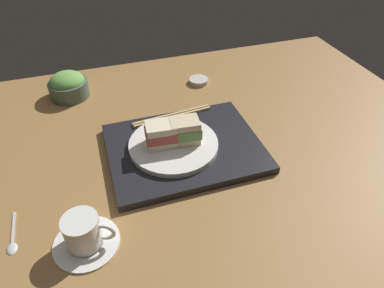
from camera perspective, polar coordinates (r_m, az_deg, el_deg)
ground_plane at (r=88.73cm, az=0.48°, el=-0.71°), size 140.00×100.00×3.00cm
serving_tray at (r=85.02cm, az=-1.27°, el=-0.66°), size 37.39×29.19×1.98cm
sandwich_plate at (r=83.55cm, az=-3.13°, el=-0.08°), size 21.96×21.96×1.37cm
sandwich_near at (r=81.63cm, az=-1.21°, el=2.24°), size 7.83×6.15×6.10cm
sandwich_far at (r=80.88cm, az=-5.24°, el=1.59°), size 7.80×5.96×6.01cm
salad_bowl at (r=111.20cm, az=-20.08°, el=9.22°), size 11.79×11.79×7.85cm
chopsticks_pair at (r=93.73cm, az=-3.28°, el=4.74°), size 22.43×4.08×0.70cm
coffee_cup at (r=68.26cm, az=-17.64°, el=-14.19°), size 12.67×12.67×7.22cm
small_sauce_dish at (r=113.09cm, az=1.12°, el=10.57°), size 6.23×6.23×1.45cm
teaspoon at (r=75.96cm, az=-27.98°, el=-14.24°), size 2.05×10.50×0.80cm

